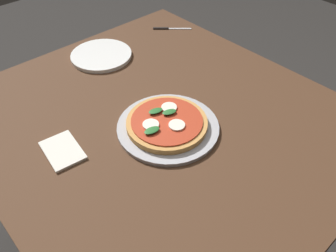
{
  "coord_description": "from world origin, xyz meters",
  "views": [
    {
      "loc": [
        0.61,
        -0.52,
        1.45
      ],
      "look_at": [
        0.06,
        -0.02,
        0.77
      ],
      "focal_mm": 36.86,
      "sensor_mm": 36.0,
      "label": 1
    }
  ],
  "objects": [
    {
      "name": "plate_white",
      "position": [
        -0.41,
        0.06,
        0.77
      ],
      "size": [
        0.23,
        0.23,
        0.01
      ],
      "primitive_type": "cylinder",
      "color": "white",
      "rests_on": "dining_table"
    },
    {
      "name": "ground_plane",
      "position": [
        0.0,
        0.0,
        0.0
      ],
      "size": [
        6.0,
        6.0,
        0.0
      ],
      "primitive_type": "plane",
      "color": "#2D2B28"
    },
    {
      "name": "knife",
      "position": [
        -0.41,
        0.4,
        0.76
      ],
      "size": [
        0.12,
        0.13,
        0.01
      ],
      "color": "black",
      "rests_on": "dining_table"
    },
    {
      "name": "dining_table",
      "position": [
        0.0,
        0.0,
        0.65
      ],
      "size": [
        1.14,
        1.03,
        0.76
      ],
      "color": "#4C301E",
      "rests_on": "ground_plane"
    },
    {
      "name": "serving_tray",
      "position": [
        0.06,
        -0.02,
        0.76
      ],
      "size": [
        0.3,
        0.3,
        0.01
      ],
      "primitive_type": "cylinder",
      "color": "#B2B2B7",
      "rests_on": "dining_table"
    },
    {
      "name": "pizza",
      "position": [
        0.06,
        -0.02,
        0.78
      ],
      "size": [
        0.24,
        0.24,
        0.03
      ],
      "color": "tan",
      "rests_on": "serving_tray"
    },
    {
      "name": "napkin",
      "position": [
        -0.07,
        -0.3,
        0.76
      ],
      "size": [
        0.14,
        0.11,
        0.01
      ],
      "primitive_type": "cube",
      "rotation": [
        0.0,
        0.0,
        -0.12
      ],
      "color": "white",
      "rests_on": "dining_table"
    }
  ]
}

